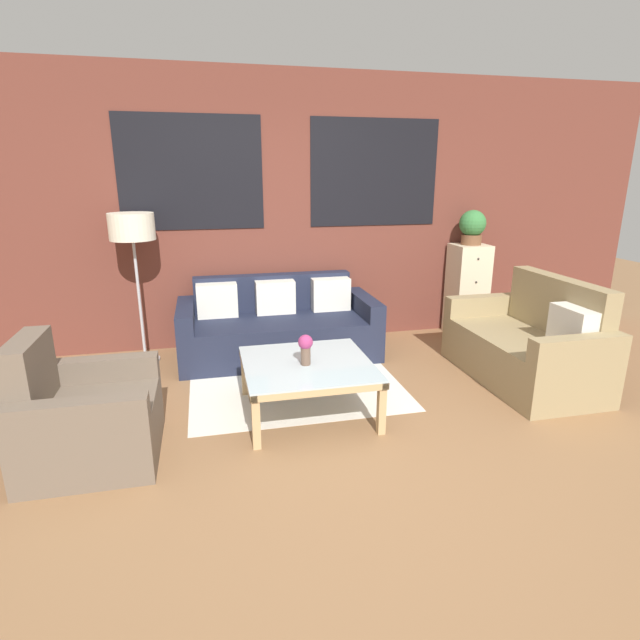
{
  "coord_description": "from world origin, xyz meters",
  "views": [
    {
      "loc": [
        -0.87,
        -2.87,
        1.8
      ],
      "look_at": [
        0.09,
        1.25,
        0.55
      ],
      "focal_mm": 28.0,
      "sensor_mm": 36.0,
      "label": 1
    }
  ],
  "objects_px": {
    "couch_dark": "(278,328)",
    "floor_lamp": "(132,233)",
    "drawer_cabinet": "(467,290)",
    "flower_vase": "(306,347)",
    "potted_plant": "(472,226)",
    "armchair_corner": "(86,419)",
    "coffee_table": "(307,369)",
    "settee_vintage": "(528,347)"
  },
  "relations": [
    {
      "from": "couch_dark",
      "to": "floor_lamp",
      "type": "bearing_deg",
      "value": 175.11
    },
    {
      "from": "drawer_cabinet",
      "to": "flower_vase",
      "type": "relative_size",
      "value": 4.42
    },
    {
      "from": "floor_lamp",
      "to": "potted_plant",
      "type": "relative_size",
      "value": 3.81
    },
    {
      "from": "armchair_corner",
      "to": "drawer_cabinet",
      "type": "height_order",
      "value": "drawer_cabinet"
    },
    {
      "from": "flower_vase",
      "to": "coffee_table",
      "type": "bearing_deg",
      "value": 61.45
    },
    {
      "from": "couch_dark",
      "to": "settee_vintage",
      "type": "relative_size",
      "value": 1.32
    },
    {
      "from": "couch_dark",
      "to": "armchair_corner",
      "type": "distance_m",
      "value": 2.22
    },
    {
      "from": "drawer_cabinet",
      "to": "couch_dark",
      "type": "bearing_deg",
      "value": -174.21
    },
    {
      "from": "coffee_table",
      "to": "floor_lamp",
      "type": "bearing_deg",
      "value": 132.82
    },
    {
      "from": "settee_vintage",
      "to": "armchair_corner",
      "type": "distance_m",
      "value": 3.61
    },
    {
      "from": "armchair_corner",
      "to": "coffee_table",
      "type": "bearing_deg",
      "value": 11.36
    },
    {
      "from": "coffee_table",
      "to": "floor_lamp",
      "type": "relative_size",
      "value": 0.67
    },
    {
      "from": "settee_vintage",
      "to": "floor_lamp",
      "type": "relative_size",
      "value": 1.03
    },
    {
      "from": "couch_dark",
      "to": "drawer_cabinet",
      "type": "bearing_deg",
      "value": 5.79
    },
    {
      "from": "settee_vintage",
      "to": "potted_plant",
      "type": "bearing_deg",
      "value": 84.33
    },
    {
      "from": "coffee_table",
      "to": "flower_vase",
      "type": "xyz_separation_m",
      "value": [
        -0.02,
        -0.04,
        0.2
      ]
    },
    {
      "from": "couch_dark",
      "to": "drawer_cabinet",
      "type": "relative_size",
      "value": 1.9
    },
    {
      "from": "floor_lamp",
      "to": "flower_vase",
      "type": "relative_size",
      "value": 6.2
    },
    {
      "from": "settee_vintage",
      "to": "couch_dark",
      "type": "bearing_deg",
      "value": 151.2
    },
    {
      "from": "settee_vintage",
      "to": "potted_plant",
      "type": "distance_m",
      "value": 1.66
    },
    {
      "from": "floor_lamp",
      "to": "drawer_cabinet",
      "type": "bearing_deg",
      "value": 1.81
    },
    {
      "from": "armchair_corner",
      "to": "flower_vase",
      "type": "xyz_separation_m",
      "value": [
        1.5,
        0.27,
        0.28
      ]
    },
    {
      "from": "flower_vase",
      "to": "drawer_cabinet",
      "type": "bearing_deg",
      "value": 36.0
    },
    {
      "from": "drawer_cabinet",
      "to": "potted_plant",
      "type": "relative_size",
      "value": 2.72
    },
    {
      "from": "drawer_cabinet",
      "to": "potted_plant",
      "type": "height_order",
      "value": "potted_plant"
    },
    {
      "from": "armchair_corner",
      "to": "coffee_table",
      "type": "relative_size",
      "value": 0.87
    },
    {
      "from": "couch_dark",
      "to": "flower_vase",
      "type": "distance_m",
      "value": 1.41
    },
    {
      "from": "coffee_table",
      "to": "floor_lamp",
      "type": "height_order",
      "value": "floor_lamp"
    },
    {
      "from": "settee_vintage",
      "to": "armchair_corner",
      "type": "xyz_separation_m",
      "value": [
        -3.58,
        -0.5,
        -0.03
      ]
    },
    {
      "from": "settee_vintage",
      "to": "armchair_corner",
      "type": "height_order",
      "value": "settee_vintage"
    },
    {
      "from": "floor_lamp",
      "to": "drawer_cabinet",
      "type": "relative_size",
      "value": 1.4
    },
    {
      "from": "flower_vase",
      "to": "settee_vintage",
      "type": "bearing_deg",
      "value": 6.48
    },
    {
      "from": "armchair_corner",
      "to": "drawer_cabinet",
      "type": "bearing_deg",
      "value": 26.8
    },
    {
      "from": "settee_vintage",
      "to": "flower_vase",
      "type": "height_order",
      "value": "settee_vintage"
    },
    {
      "from": "floor_lamp",
      "to": "drawer_cabinet",
      "type": "xyz_separation_m",
      "value": [
        3.54,
        0.11,
        -0.75
      ]
    },
    {
      "from": "drawer_cabinet",
      "to": "settee_vintage",
      "type": "bearing_deg",
      "value": -95.67
    },
    {
      "from": "floor_lamp",
      "to": "drawer_cabinet",
      "type": "height_order",
      "value": "floor_lamp"
    },
    {
      "from": "couch_dark",
      "to": "settee_vintage",
      "type": "distance_m",
      "value": 2.38
    },
    {
      "from": "drawer_cabinet",
      "to": "potted_plant",
      "type": "xyz_separation_m",
      "value": [
        0.0,
        0.0,
        0.72
      ]
    },
    {
      "from": "floor_lamp",
      "to": "flower_vase",
      "type": "xyz_separation_m",
      "value": [
        1.33,
        -1.49,
        -0.71
      ]
    },
    {
      "from": "floor_lamp",
      "to": "flower_vase",
      "type": "distance_m",
      "value": 2.12
    },
    {
      "from": "couch_dark",
      "to": "potted_plant",
      "type": "relative_size",
      "value": 5.15
    }
  ]
}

